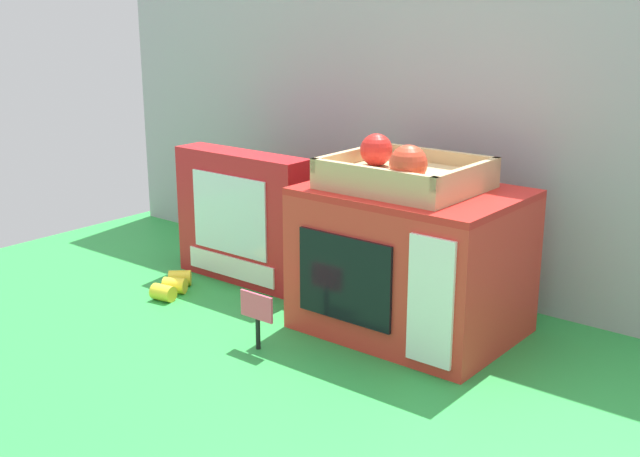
{
  "coord_description": "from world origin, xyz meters",
  "views": [
    {
      "loc": [
        0.88,
        -1.12,
        0.57
      ],
      "look_at": [
        -0.04,
        0.02,
        0.15
      ],
      "focal_mm": 44.71,
      "sensor_mm": 36.0,
      "label": 1
    }
  ],
  "objects_px": {
    "cookie_set_box": "(242,218)",
    "price_sign": "(257,312)",
    "food_groups_crate": "(403,174)",
    "toy_microwave": "(411,261)",
    "loose_toy_banana": "(173,285)"
  },
  "relations": [
    {
      "from": "cookie_set_box",
      "to": "price_sign",
      "type": "bearing_deg",
      "value": -42.01
    },
    {
      "from": "food_groups_crate",
      "to": "cookie_set_box",
      "type": "distance_m",
      "value": 0.43
    },
    {
      "from": "food_groups_crate",
      "to": "price_sign",
      "type": "relative_size",
      "value": 2.48
    },
    {
      "from": "food_groups_crate",
      "to": "toy_microwave",
      "type": "bearing_deg",
      "value": 24.99
    },
    {
      "from": "toy_microwave",
      "to": "food_groups_crate",
      "type": "relative_size",
      "value": 1.46
    },
    {
      "from": "cookie_set_box",
      "to": "price_sign",
      "type": "distance_m",
      "value": 0.36
    },
    {
      "from": "toy_microwave",
      "to": "price_sign",
      "type": "xyz_separation_m",
      "value": [
        -0.15,
        -0.23,
        -0.06
      ]
    },
    {
      "from": "cookie_set_box",
      "to": "loose_toy_banana",
      "type": "distance_m",
      "value": 0.2
    },
    {
      "from": "price_sign",
      "to": "toy_microwave",
      "type": "bearing_deg",
      "value": 56.9
    },
    {
      "from": "food_groups_crate",
      "to": "cookie_set_box",
      "type": "bearing_deg",
      "value": 178.35
    },
    {
      "from": "food_groups_crate",
      "to": "price_sign",
      "type": "height_order",
      "value": "food_groups_crate"
    },
    {
      "from": "loose_toy_banana",
      "to": "price_sign",
      "type": "bearing_deg",
      "value": -15.82
    },
    {
      "from": "toy_microwave",
      "to": "price_sign",
      "type": "height_order",
      "value": "toy_microwave"
    },
    {
      "from": "price_sign",
      "to": "loose_toy_banana",
      "type": "distance_m",
      "value": 0.34
    },
    {
      "from": "food_groups_crate",
      "to": "loose_toy_banana",
      "type": "bearing_deg",
      "value": -163.41
    }
  ]
}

